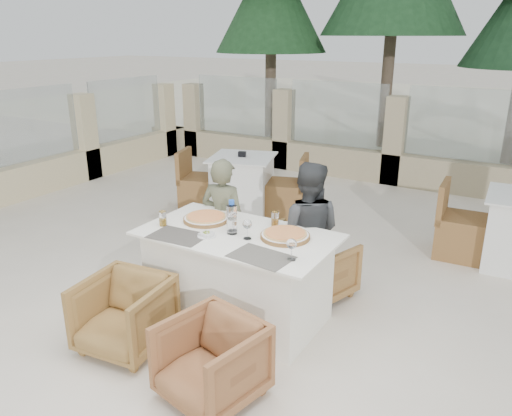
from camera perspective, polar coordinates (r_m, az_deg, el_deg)
The scene contains 24 objects.
ground at distance 4.39m, azimuth -3.19°, elevation -12.52°, with size 80.00×80.00×0.00m, color silver.
sand_patch at distance 17.36m, azimuth 23.85°, elevation 10.05°, with size 30.00×16.00×0.01m, color #FAF1CD.
perimeter_wall_far at distance 8.30m, azimuth 15.63°, elevation 8.08°, with size 10.00×0.34×1.60m, color tan, non-canonical shape.
perimeter_wall_left at distance 8.18m, azimuth -24.29°, elevation 6.94°, with size 0.34×7.00×1.60m, color beige, non-canonical shape.
pine_far_left at distance 11.54m, azimuth 1.75°, elevation 21.46°, with size 2.42×2.42×5.50m, color #1F4822.
dining_table at distance 4.24m, azimuth -2.09°, elevation -7.73°, with size 1.60×0.90×0.77m, color white, non-canonical shape.
placemat_near_left at distance 4.08m, azimuth -8.89°, elevation -3.17°, with size 0.45×0.30×0.00m, color #514C45.
placemat_near_right at distance 3.66m, azimuth 0.58°, elevation -5.58°, with size 0.45×0.30×0.00m, color #5E5950.
pizza_left at distance 4.37m, azimuth -5.73°, elevation -1.15°, with size 0.40×0.40×0.05m, color #F85421.
pizza_right at distance 3.99m, azimuth 3.34°, elevation -3.10°, with size 0.40×0.40×0.05m, color #D64A1D.
water_bottle at distance 4.03m, azimuth -2.78°, elevation -1.03°, with size 0.08×0.08×0.29m, color #C2E4FF.
wine_glass_centre at distance 4.13m, azimuth -2.87°, elevation -1.28°, with size 0.08×0.08×0.18m, color white, non-canonical shape.
wine_glass_near at distance 3.94m, azimuth -1.00°, elevation -2.31°, with size 0.08×0.08×0.18m, color silver, non-canonical shape.
wine_glass_corner at distance 3.59m, azimuth 4.08°, elevation -4.60°, with size 0.08×0.08×0.18m, color white, non-canonical shape.
beer_glass_left at distance 4.30m, azimuth -10.61°, elevation -1.19°, with size 0.06×0.06×0.13m, color #C68E1C.
beer_glass_right at distance 4.22m, azimuth 2.18°, elevation -1.26°, with size 0.06×0.06×0.13m, color orange.
olive_dish at distance 4.03m, azimuth -5.68°, elevation -2.97°, with size 0.11×0.11×0.04m, color silver, non-canonical shape.
armchair_far_left at distance 5.00m, azimuth -1.78°, elevation -4.40°, with size 0.65×0.67×0.61m, color olive.
armchair_far_right at distance 4.65m, azimuth 7.03°, elevation -6.89°, with size 0.58×0.60×0.54m, color olive.
armchair_near_left at distance 4.02m, azimuth -14.82°, elevation -11.68°, with size 0.61×0.63×0.57m, color olive.
armchair_near_right at distance 3.44m, azimuth -5.15°, elevation -17.07°, with size 0.60×0.61×0.56m, color #935C35.
diner_left at distance 4.72m, azimuth -3.71°, elevation -1.70°, with size 0.45×0.30×1.25m, color #5A5C43.
diner_right at distance 4.45m, azimuth 5.83°, elevation -2.82°, with size 0.63×0.49×1.29m, color #383B3E.
bg_table_a at distance 6.75m, azimuth -1.56°, elevation 2.70°, with size 1.64×0.82×0.77m, color white, non-canonical shape.
Camera 1 is at (2.11, -3.08, 2.31)m, focal length 35.00 mm.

